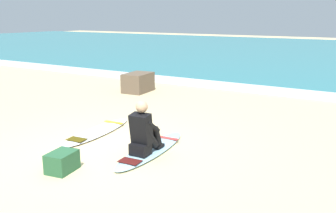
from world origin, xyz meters
The scene contains 8 objects.
ground_plane centered at (0.00, 0.00, 0.00)m, with size 80.00×80.00×0.00m, color beige.
sea centered at (0.00, 20.61, 0.05)m, with size 80.00×28.00×0.10m, color teal.
breaking_foam centered at (0.00, 6.91, 0.06)m, with size 80.00×0.90×0.11m, color white.
surfboard_main centered at (0.76, 0.41, 0.04)m, with size 0.70×2.29×0.08m.
surfer_seated centered at (0.78, 0.15, 0.44)m, with size 0.39×0.72×0.95m.
surfboard_spare_near centered at (-0.84, 0.73, 0.04)m, with size 0.76×2.23×0.08m.
shoreline_rock centered at (-2.68, 4.72, 0.30)m, with size 0.69×1.01×0.61m, color brown.
beach_bag centered at (0.04, -1.07, 0.16)m, with size 0.36×0.48×0.32m, color #285B38.
Camera 1 is at (4.39, -4.91, 2.43)m, focal length 39.77 mm.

